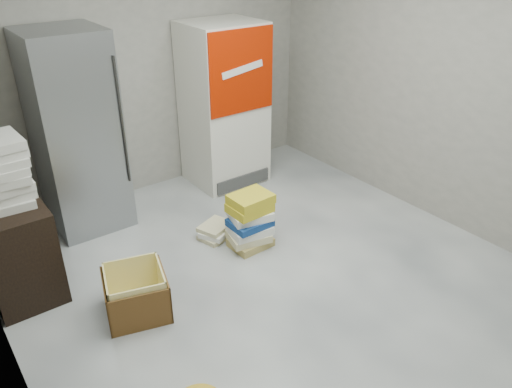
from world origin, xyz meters
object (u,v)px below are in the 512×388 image
object	(u,v)px
wood_shelf	(16,248)
phonebook_stack_main	(250,221)
steel_fridge	(76,133)
coke_cooler	(224,105)
cardboard_box	(136,296)

from	to	relation	value
wood_shelf	phonebook_stack_main	bearing A→B (deg)	-18.05
steel_fridge	coke_cooler	world-z (taller)	steel_fridge
coke_cooler	wood_shelf	size ratio (longest dim) A/B	2.25
phonebook_stack_main	cardboard_box	size ratio (longest dim) A/B	0.94
steel_fridge	wood_shelf	size ratio (longest dim) A/B	2.37
wood_shelf	cardboard_box	bearing A→B (deg)	-52.85
coke_cooler	cardboard_box	distance (m)	2.53
coke_cooler	cardboard_box	bearing A→B (deg)	-140.11
coke_cooler	steel_fridge	bearing A→B (deg)	179.82
steel_fridge	cardboard_box	size ratio (longest dim) A/B	3.32
steel_fridge	phonebook_stack_main	size ratio (longest dim) A/B	3.53
coke_cooler	phonebook_stack_main	world-z (taller)	coke_cooler
wood_shelf	phonebook_stack_main	xyz separation A→B (m)	(1.86, -0.61, -0.13)
phonebook_stack_main	cardboard_box	world-z (taller)	phonebook_stack_main
wood_shelf	phonebook_stack_main	world-z (taller)	wood_shelf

